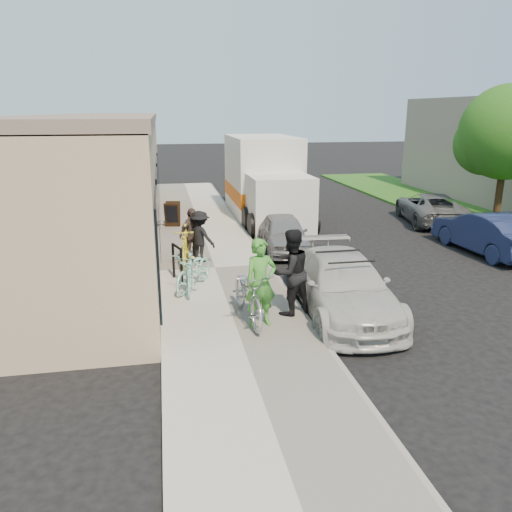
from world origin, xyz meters
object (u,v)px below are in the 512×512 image
sedan_silver (284,233)px  bystander_a (200,237)px  sandwich_board (172,214)px  woman_rider (261,283)px  bike_rack (177,260)px  cruiser_bike_c (185,246)px  sedan_white (342,285)px  far_car_blue (487,232)px  moving_truck (265,183)px  man_standing (291,272)px  bystander_b (192,235)px  far_car_gray (430,208)px  tandem_bike (249,294)px  cruiser_bike_b (194,270)px  median_tree (506,136)px  cruiser_bike_a (190,274)px

sedan_silver → bystander_a: (-2.76, -1.25, 0.31)m
sandwich_board → woman_rider: (1.51, -9.47, 0.44)m
woman_rider → bike_rack: bearing=105.0°
sandwich_board → cruiser_bike_c: bearing=-77.9°
woman_rider → cruiser_bike_c: (-1.29, 4.37, -0.33)m
sedan_white → far_car_blue: bearing=35.1°
moving_truck → woman_rider: (-2.35, -10.97, -0.42)m
man_standing → sandwich_board: bearing=-98.6°
man_standing → bystander_b: size_ratio=1.20×
sedan_white → far_car_gray: 10.70m
tandem_bike → bystander_b: 4.60m
bike_rack → cruiser_bike_b: size_ratio=0.53×
median_tree → far_car_blue: bearing=-129.3°
cruiser_bike_b → cruiser_bike_c: size_ratio=0.94×
sedan_silver → tandem_bike: tandem_bike is taller
cruiser_bike_c → moving_truck: bearing=67.7°
far_car_blue → tandem_bike: size_ratio=1.88×
far_car_blue → median_tree: 4.61m
sandwich_board → man_standing: man_standing is taller
far_car_gray → tandem_bike: bearing=56.4°
sedan_silver → cruiser_bike_a: 4.91m
sandwich_board → woman_rider: 9.60m
far_car_gray → bystander_a: 10.47m
moving_truck → sedan_white: bearing=-92.3°
cruiser_bike_a → bystander_b: size_ratio=0.95×
bystander_b → sandwich_board: bearing=55.1°
far_car_gray → cruiser_bike_b: 11.82m
far_car_blue → bystander_b: bystander_b is taller
sedan_white → moving_truck: 10.36m
sedan_silver → far_car_gray: 7.43m
moving_truck → cruiser_bike_a: bearing=-112.7°
woman_rider → far_car_blue: bearing=17.0°
median_tree → tandem_bike: bearing=-146.8°
bystander_b → far_car_gray: bearing=-17.7°
tandem_bike → bystander_a: (-0.64, 4.34, 0.18)m
median_tree → bystander_b: (-11.54, -2.46, -2.54)m
bystander_b → bystander_a: bearing=-76.1°
sandwich_board → far_car_blue: 10.88m
sandwich_board → moving_truck: moving_truck is taller
sandwich_board → moving_truck: size_ratio=0.13×
far_car_gray → median_tree: median_tree is taller
sandwich_board → moving_truck: bearing=30.8°
moving_truck → man_standing: moving_truck is taller
cruiser_bike_a → bystander_a: size_ratio=0.99×
tandem_bike → cruiser_bike_c: bearing=100.7°
far_car_blue → cruiser_bike_b: 9.53m
tandem_bike → cruiser_bike_b: 2.35m
sedan_white → far_car_gray: (6.76, 8.29, -0.05)m
tandem_bike → woman_rider: size_ratio=1.19×
far_car_blue → bystander_a: 8.98m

